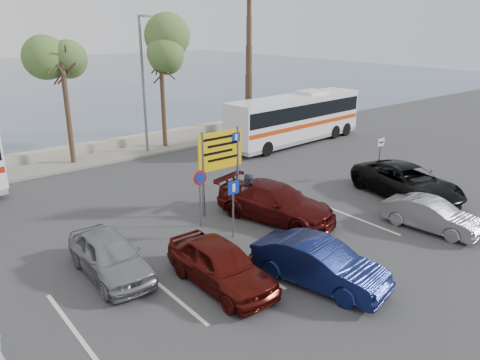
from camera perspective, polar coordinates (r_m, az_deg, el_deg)
ground at (r=17.47m, az=1.34°, el=-7.66°), size 120.00×120.00×0.00m
kerb_strip at (r=28.90m, az=-16.82°, el=2.48°), size 44.00×2.40×0.15m
seawall at (r=30.65m, az=-18.30°, el=3.68°), size 48.00×0.80×0.60m
tree_mid at (r=27.37m, az=-21.14°, el=15.21°), size 3.20×3.20×8.00m
tree_right at (r=29.82m, az=-9.69°, el=15.41°), size 3.20×3.20×7.40m
street_lamp_right at (r=28.82m, az=-11.69°, el=12.05°), size 0.45×1.15×8.01m
direction_sign at (r=19.53m, az=-2.39°, el=2.86°), size 2.20×0.12×3.60m
sign_no_stop at (r=18.28m, az=-4.88°, el=-1.13°), size 0.60×0.08×2.35m
sign_parking at (r=17.33m, az=-0.82°, el=-2.58°), size 0.50×0.07×2.25m
sign_taxi at (r=24.84m, az=16.67°, el=3.14°), size 0.50×0.07×2.20m
lane_markings at (r=16.14m, az=0.50°, el=-10.01°), size 12.02×4.20×0.01m
coach_bus_right at (r=31.59m, az=6.76°, el=7.27°), size 10.92×3.03×3.36m
car_silver_a at (r=15.67m, az=-15.60°, el=-8.85°), size 1.73×4.11×1.39m
car_blue at (r=14.81m, az=9.62°, el=-10.01°), size 2.44×4.54×1.42m
car_maroon at (r=19.24m, az=4.34°, el=-2.72°), size 3.36×5.52×1.50m
car_red at (r=14.56m, az=-2.36°, el=-10.23°), size 1.70×4.21×1.43m
suv_black at (r=22.88m, az=19.69°, el=-0.22°), size 3.64×5.91×1.53m
car_silver_b at (r=19.75m, az=22.29°, el=-3.98°), size 1.75×3.85×1.23m
pedestrian_far at (r=19.41m, az=0.91°, el=-1.86°), size 1.12×1.16×1.88m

